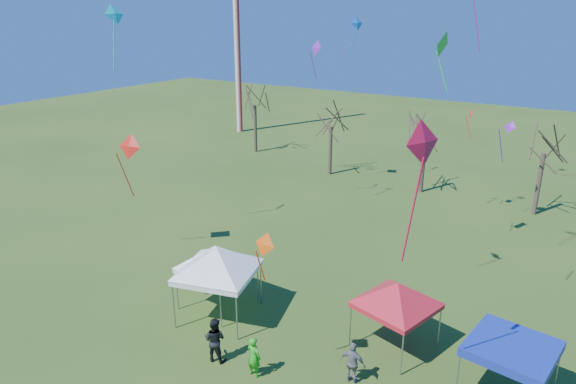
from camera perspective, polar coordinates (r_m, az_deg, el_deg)
name	(u,v)px	position (r m, az deg, el deg)	size (l,w,h in m)	color
ground	(276,372)	(21.78, -1.35, -19.41)	(140.00, 140.00, 0.00)	#2B4C18
radio_mast	(237,22)	(60.96, -5.74, 18.27)	(0.70, 0.70, 25.00)	silver
tree_0	(254,88)	(51.86, -3.75, 11.46)	(3.83, 3.83, 8.44)	#3D2D21
tree_1	(331,109)	(44.38, 4.85, 9.17)	(3.42, 3.42, 7.54)	#3D2D21
tree_2	(428,114)	(40.88, 15.25, 8.38)	(3.71, 3.71, 8.18)	#3D2D21
tree_3	(548,130)	(38.98, 26.91, 6.13)	(3.59, 3.59, 7.91)	#3D2D21
tent_white_west	(216,250)	(24.68, -7.99, -6.42)	(4.18, 4.18, 3.69)	gray
tent_white_mid	(217,253)	(23.68, -7.90, -6.71)	(4.47, 4.47, 4.08)	gray
tent_red	(398,287)	(22.05, 12.10, -10.32)	(3.90, 3.90, 3.56)	gray
tent_blue	(512,349)	(21.08, 23.63, -15.67)	(3.26, 3.26, 2.29)	gray
person_grey	(353,363)	(20.95, 7.21, -18.33)	(1.03, 0.43, 1.76)	slate
person_dark	(215,340)	(22.04, -8.14, -15.92)	(0.95, 0.74, 1.95)	black
person_green	(254,357)	(21.16, -3.80, -17.79)	(0.63, 0.42, 1.74)	green
kite_2	(316,48)	(39.58, 3.10, 15.68)	(1.22, 0.84, 2.92)	purple
kite_22	(509,128)	(35.68, 23.35, 6.52)	(1.08, 0.99, 2.90)	#6C19B1
kite_14	(129,147)	(29.72, -17.24, 4.80)	(1.53, 1.04, 3.84)	red
kite_5	(424,145)	(14.25, 14.83, 5.10)	(0.80, 1.32, 4.21)	red
kite_1	(264,245)	(17.96, -2.69, -5.96)	(0.91, 0.51, 1.98)	#E34D0B
kite_11	(441,44)	(27.73, 16.69, 15.43)	(0.82, 1.41, 3.06)	green
kite_8	(114,15)	(30.95, -18.72, 18.15)	(0.69, 1.25, 3.56)	#0ECCD3
kite_13	(357,24)	(39.96, 7.68, 18.05)	(0.89, 1.13, 2.78)	#1673F1
kite_19	(470,114)	(36.04, 19.62, 8.13)	(0.65, 0.83, 2.09)	red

